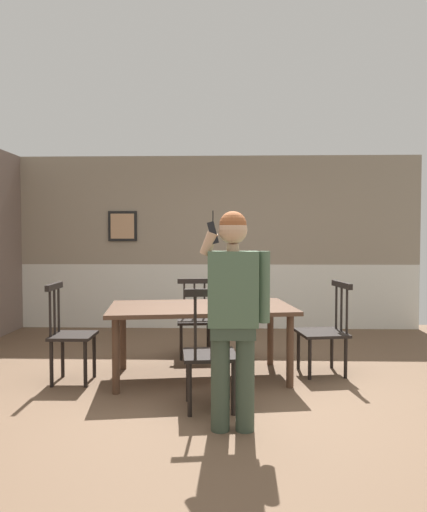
{
  "coord_description": "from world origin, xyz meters",
  "views": [
    {
      "loc": [
        0.16,
        -4.16,
        1.44
      ],
      "look_at": [
        0.05,
        -0.34,
        1.28
      ],
      "focal_mm": 32.97,
      "sensor_mm": 36.0,
      "label": 1
    }
  ],
  "objects": [
    {
      "name": "chair_by_doorway",
      "position": [
        -1.39,
        0.39,
        0.48
      ],
      "size": [
        0.41,
        0.41,
        0.98
      ],
      "rotation": [
        0.0,
        0.0,
        4.73
      ],
      "color": "black",
      "rests_on": "ground_plane"
    },
    {
      "name": "chair_near_window",
      "position": [
        -0.22,
        1.45,
        0.45
      ],
      "size": [
        0.46,
        0.46,
        0.92
      ],
      "rotation": [
        0.0,
        0.0,
        3.24
      ],
      "color": "black",
      "rests_on": "ground_plane"
    },
    {
      "name": "room_back_partition",
      "position": [
        -0.01,
        3.22,
        1.29
      ],
      "size": [
        6.27,
        0.17,
        2.69
      ],
      "color": "gray",
      "rests_on": "ground_plane"
    },
    {
      "name": "person_figure",
      "position": [
        0.21,
        -0.73,
        0.92
      ],
      "size": [
        0.53,
        0.21,
        1.63
      ],
      "rotation": [
        0.0,
        0.0,
        3.17
      ],
      "color": "#3A493A",
      "rests_on": "ground_plane"
    },
    {
      "name": "ground_plane",
      "position": [
        0.0,
        0.0,
        0.0
      ],
      "size": [
        7.07,
        7.07,
        0.0
      ],
      "primitive_type": "plane",
      "color": "brown"
    },
    {
      "name": "dining_table",
      "position": [
        -0.1,
        0.57,
        0.66
      ],
      "size": [
        1.95,
        1.25,
        0.74
      ],
      "rotation": [
        0.0,
        0.0,
        0.14
      ],
      "color": "#4C3323",
      "rests_on": "ground_plane"
    },
    {
      "name": "chair_opposite_corner",
      "position": [
        1.19,
        0.75,
        0.46
      ],
      "size": [
        0.54,
        0.54,
        0.96
      ],
      "rotation": [
        0.0,
        0.0,
        1.72
      ],
      "color": "black",
      "rests_on": "ground_plane"
    },
    {
      "name": "chair_at_table_head",
      "position": [
        0.02,
        -0.31,
        0.48
      ],
      "size": [
        0.49,
        0.49,
        1.03
      ],
      "rotation": [
        0.0,
        0.0,
        0.12
      ],
      "color": "black",
      "rests_on": "ground_plane"
    }
  ]
}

